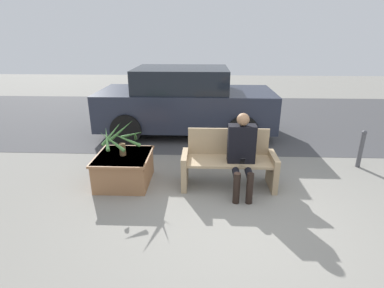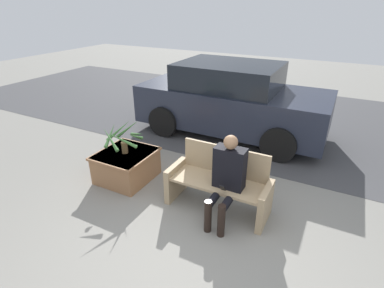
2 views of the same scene
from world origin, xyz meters
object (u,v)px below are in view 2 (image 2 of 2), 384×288
at_px(planter_box, 126,165).
at_px(potted_plant, 123,137).
at_px(person_seated, 227,176).
at_px(parked_car, 231,100).
at_px(bench, 219,183).

xyz_separation_m(planter_box, potted_plant, (-0.01, 0.01, 0.53)).
height_order(planter_box, potted_plant, potted_plant).
bearing_deg(person_seated, potted_plant, 174.18).
bearing_deg(person_seated, parked_car, 109.85).
relative_size(person_seated, planter_box, 1.35).
bearing_deg(planter_box, bench, 0.22).
xyz_separation_m(bench, potted_plant, (-1.77, 0.01, 0.38)).
distance_m(bench, parked_car, 2.94).
bearing_deg(planter_box, potted_plant, 134.54).
distance_m(bench, planter_box, 1.76).
relative_size(bench, parked_car, 0.36).
relative_size(person_seated, parked_car, 0.30).
bearing_deg(parked_car, planter_box, -107.32).
xyz_separation_m(person_seated, parked_car, (-1.07, 2.97, 0.11)).
height_order(planter_box, parked_car, parked_car).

